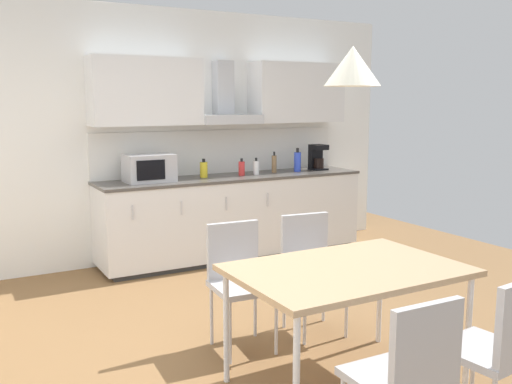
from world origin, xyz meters
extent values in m
cube|color=brown|center=(0.00, 0.00, -0.01)|extent=(7.94, 7.28, 0.02)
cube|color=white|center=(0.00, 2.48, 1.34)|extent=(6.35, 0.10, 2.68)
cube|color=#333333|center=(1.01, 2.11, 0.03)|extent=(2.85, 0.58, 0.05)
cube|color=silver|center=(1.01, 2.11, 0.46)|extent=(2.97, 0.63, 0.82)
cube|color=#4C4742|center=(1.01, 2.11, 0.89)|extent=(2.99, 0.65, 0.03)
cube|color=silver|center=(-0.22, 1.78, 0.67)|extent=(0.01, 0.01, 0.14)
cube|color=silver|center=(0.27, 1.78, 0.67)|extent=(0.01, 0.01, 0.14)
cube|color=silver|center=(0.77, 1.78, 0.67)|extent=(0.01, 0.01, 0.14)
cube|color=silver|center=(1.26, 1.78, 0.67)|extent=(0.01, 0.01, 0.14)
cube|color=silver|center=(1.01, 2.42, 1.15)|extent=(2.97, 0.02, 0.49)
cube|color=silver|center=(0.10, 2.26, 1.81)|extent=(1.14, 0.34, 0.68)
cube|color=silver|center=(1.93, 2.26, 1.81)|extent=(1.14, 0.34, 0.68)
cube|color=#B7BABF|center=(1.01, 2.24, 1.51)|extent=(0.69, 0.40, 0.10)
cube|color=#B7BABF|center=(1.01, 2.35, 1.83)|extent=(0.20, 0.16, 0.63)
cube|color=#ADADB2|center=(0.06, 2.11, 1.04)|extent=(0.48, 0.34, 0.28)
cube|color=black|center=(0.02, 1.94, 1.04)|extent=(0.29, 0.01, 0.20)
cube|color=black|center=(2.15, 2.11, 0.91)|extent=(0.18, 0.18, 0.02)
cylinder|color=black|center=(2.15, 2.10, 0.98)|extent=(0.12, 0.12, 0.12)
cube|color=black|center=(2.15, 2.17, 1.05)|extent=(0.16, 0.08, 0.30)
cube|color=black|center=(2.15, 2.10, 1.17)|extent=(0.18, 0.16, 0.06)
cylinder|color=blue|center=(1.85, 2.11, 1.01)|extent=(0.08, 0.08, 0.22)
cylinder|color=black|center=(1.85, 2.11, 1.15)|extent=(0.03, 0.03, 0.05)
cylinder|color=white|center=(1.28, 2.08, 0.98)|extent=(0.06, 0.06, 0.15)
cylinder|color=black|center=(1.28, 2.08, 1.07)|extent=(0.03, 0.03, 0.03)
cylinder|color=yellow|center=(0.68, 2.16, 0.98)|extent=(0.08, 0.08, 0.16)
cylinder|color=black|center=(0.68, 2.16, 1.08)|extent=(0.03, 0.03, 0.04)
cylinder|color=red|center=(1.11, 2.11, 0.98)|extent=(0.07, 0.07, 0.15)
cylinder|color=black|center=(1.11, 2.11, 1.07)|extent=(0.03, 0.03, 0.03)
cylinder|color=brown|center=(1.56, 2.15, 1.00)|extent=(0.06, 0.06, 0.19)
cylinder|color=black|center=(1.56, 2.15, 1.12)|extent=(0.02, 0.02, 0.04)
cube|color=tan|center=(0.27, -0.83, 0.72)|extent=(1.34, 0.90, 0.04)
cylinder|color=silver|center=(-0.34, -1.22, 0.35)|extent=(0.04, 0.04, 0.71)
cylinder|color=silver|center=(0.88, -1.22, 0.35)|extent=(0.04, 0.04, 0.71)
cylinder|color=silver|center=(-0.34, -0.44, 0.35)|extent=(0.04, 0.04, 0.71)
cylinder|color=silver|center=(0.88, -0.44, 0.35)|extent=(0.04, 0.04, 0.71)
cube|color=#B2B2B7|center=(-0.03, -0.08, 0.45)|extent=(0.43, 0.43, 0.04)
cube|color=#B2B2B7|center=(-0.01, 0.10, 0.67)|extent=(0.38, 0.07, 0.40)
cylinder|color=silver|center=(0.13, -0.26, 0.21)|extent=(0.02, 0.02, 0.43)
cylinder|color=silver|center=(-0.21, -0.24, 0.21)|extent=(0.02, 0.02, 0.43)
cylinder|color=silver|center=(0.15, 0.08, 0.21)|extent=(0.02, 0.02, 0.43)
cylinder|color=silver|center=(-0.19, 0.10, 0.21)|extent=(0.02, 0.02, 0.43)
cube|color=#B2B2B7|center=(-0.03, -1.58, 0.45)|extent=(0.41, 0.41, 0.04)
cube|color=#B2B2B7|center=(-0.03, -1.76, 0.67)|extent=(0.38, 0.05, 0.40)
cube|color=#B2B2B7|center=(0.57, -0.08, 0.45)|extent=(0.44, 0.44, 0.04)
cube|color=#B2B2B7|center=(0.59, 0.10, 0.67)|extent=(0.38, 0.08, 0.40)
cylinder|color=silver|center=(0.72, -0.27, 0.21)|extent=(0.02, 0.02, 0.43)
cylinder|color=silver|center=(0.38, -0.23, 0.21)|extent=(0.02, 0.02, 0.43)
cylinder|color=silver|center=(0.76, 0.07, 0.21)|extent=(0.02, 0.02, 0.43)
cylinder|color=silver|center=(0.42, 0.11, 0.21)|extent=(0.02, 0.02, 0.43)
cube|color=#B2B2B7|center=(0.57, -1.58, 0.45)|extent=(0.44, 0.44, 0.04)
cylinder|color=silver|center=(0.73, -1.39, 0.21)|extent=(0.02, 0.02, 0.43)
cone|color=silver|center=(0.27, -0.83, 1.90)|extent=(0.32, 0.32, 0.22)
camera|label=1|loc=(-1.78, -3.40, 1.71)|focal=40.00mm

